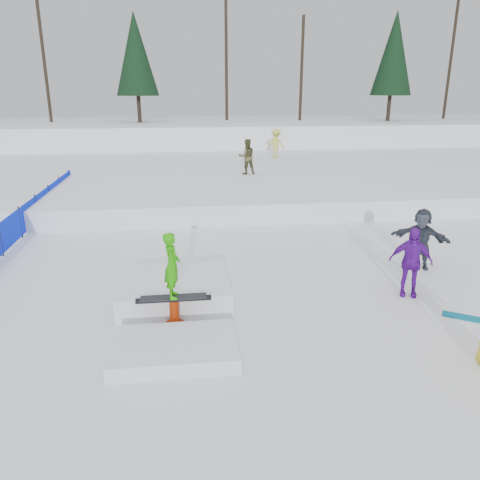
{
  "coord_description": "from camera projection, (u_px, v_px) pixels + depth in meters",
  "views": [
    {
      "loc": [
        -0.97,
        -9.62,
        4.89
      ],
      "look_at": [
        0.5,
        2.0,
        1.1
      ],
      "focal_mm": 35.0,
      "sensor_mm": 36.0,
      "label": 1
    }
  ],
  "objects": [
    {
      "name": "walker_olive",
      "position": [
        247.0,
        157.0,
        23.34
      ],
      "size": [
        0.91,
        0.75,
        1.74
      ],
      "primitive_type": "imported",
      "rotation": [
        0.0,
        0.0,
        3.26
      ],
      "color": "#474526",
      "rests_on": "snow_midrise"
    },
    {
      "name": "treeline",
      "position": [
        270.0,
        54.0,
        35.84
      ],
      "size": [
        40.24,
        4.22,
        10.5
      ],
      "color": "black",
      "rests_on": "snow_berm"
    },
    {
      "name": "ground",
      "position": [
        229.0,
        313.0,
        10.7
      ],
      "size": [
        120.0,
        120.0,
        0.0
      ],
      "primitive_type": "plane",
      "color": "white"
    },
    {
      "name": "spectator_dark",
      "position": [
        421.0,
        239.0,
        13.2
      ],
      "size": [
        1.59,
        1.37,
        1.73
      ],
      "primitive_type": "imported",
      "rotation": [
        0.0,
        0.0,
        -0.65
      ],
      "color": "#2D333F",
      "rests_on": "ground"
    },
    {
      "name": "jib_rail_feature",
      "position": [
        175.0,
        302.0,
        10.59
      ],
      "size": [
        2.6,
        4.4,
        2.11
      ],
      "color": "white",
      "rests_on": "ground"
    },
    {
      "name": "loose_board_teal",
      "position": [
        476.0,
        320.0,
        10.37
      ],
      "size": [
        1.32,
        1.0,
        0.03
      ],
      "primitive_type": "cube",
      "rotation": [
        0.0,
        0.0,
        -0.58
      ],
      "color": "#056583",
      "rests_on": "ground"
    },
    {
      "name": "safety_fence",
      "position": [
        20.0,
        222.0,
        15.98
      ],
      "size": [
        0.05,
        16.0,
        1.1
      ],
      "color": "#0722E2",
      "rests_on": "ground"
    },
    {
      "name": "snow_midrise",
      "position": [
        199.0,
        175.0,
        25.68
      ],
      "size": [
        50.0,
        18.0,
        0.8
      ],
      "primitive_type": "cube",
      "color": "white",
      "rests_on": "ground"
    },
    {
      "name": "snow_berm",
      "position": [
        192.0,
        136.0,
        38.65
      ],
      "size": [
        60.0,
        14.0,
        2.4
      ],
      "primitive_type": "cube",
      "color": "white",
      "rests_on": "ground"
    },
    {
      "name": "spectator_purple",
      "position": [
        411.0,
        262.0,
        11.39
      ],
      "size": [
        1.11,
        0.76,
        1.75
      ],
      "primitive_type": "imported",
      "rotation": [
        0.0,
        0.0,
        -0.36
      ],
      "color": "#60139F",
      "rests_on": "ground"
    },
    {
      "name": "walker_ygreen",
      "position": [
        276.0,
        144.0,
        28.8
      ],
      "size": [
        1.3,
        1.22,
        1.76
      ],
      "primitive_type": "imported",
      "rotation": [
        0.0,
        0.0,
        2.48
      ],
      "color": "#C3CE46",
      "rests_on": "snow_midrise"
    }
  ]
}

